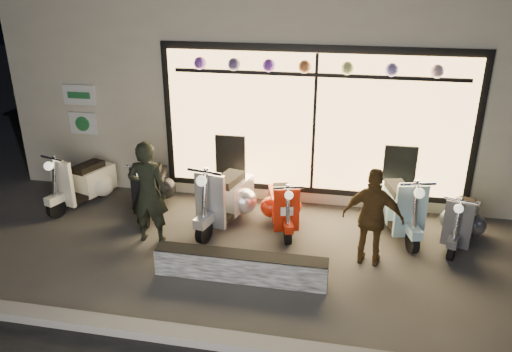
{
  "coord_description": "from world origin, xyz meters",
  "views": [
    {
      "loc": [
        1.41,
        -6.41,
        4.0
      ],
      "look_at": [
        0.03,
        0.6,
        1.05
      ],
      "focal_mm": 35.0,
      "sensor_mm": 36.0,
      "label": 1
    }
  ],
  "objects_px": {
    "scooter_silver": "(228,196)",
    "woman": "(373,218)",
    "graffiti_barrier": "(241,266)",
    "man": "(148,192)",
    "scooter_red": "(282,205)"
  },
  "relations": [
    {
      "from": "man",
      "to": "woman",
      "type": "distance_m",
      "value": 3.4
    },
    {
      "from": "scooter_red",
      "to": "scooter_silver",
      "type": "bearing_deg",
      "value": 165.59
    },
    {
      "from": "man",
      "to": "graffiti_barrier",
      "type": "bearing_deg",
      "value": 149.78
    },
    {
      "from": "graffiti_barrier",
      "to": "man",
      "type": "xyz_separation_m",
      "value": [
        -1.64,
        0.79,
        0.63
      ]
    },
    {
      "from": "scooter_silver",
      "to": "graffiti_barrier",
      "type": "bearing_deg",
      "value": -57.34
    },
    {
      "from": "scooter_red",
      "to": "graffiti_barrier",
      "type": "bearing_deg",
      "value": -116.94
    },
    {
      "from": "scooter_silver",
      "to": "woman",
      "type": "relative_size",
      "value": 1.08
    },
    {
      "from": "scooter_silver",
      "to": "man",
      "type": "height_order",
      "value": "man"
    },
    {
      "from": "scooter_silver",
      "to": "man",
      "type": "relative_size",
      "value": 0.97
    },
    {
      "from": "graffiti_barrier",
      "to": "scooter_silver",
      "type": "bearing_deg",
      "value": 109.59
    },
    {
      "from": "scooter_red",
      "to": "man",
      "type": "bearing_deg",
      "value": -170.86
    },
    {
      "from": "graffiti_barrier",
      "to": "woman",
      "type": "xyz_separation_m",
      "value": [
        1.77,
        0.77,
        0.54
      ]
    },
    {
      "from": "graffiti_barrier",
      "to": "scooter_red",
      "type": "height_order",
      "value": "scooter_red"
    },
    {
      "from": "scooter_silver",
      "to": "scooter_red",
      "type": "relative_size",
      "value": 1.26
    },
    {
      "from": "woman",
      "to": "scooter_red",
      "type": "bearing_deg",
      "value": -25.08
    }
  ]
}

